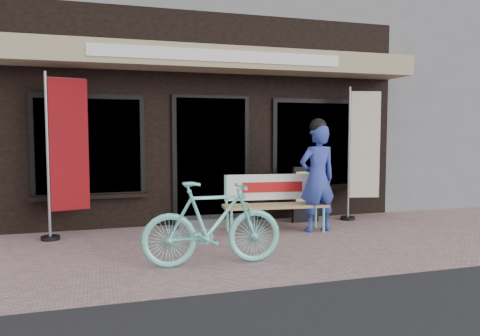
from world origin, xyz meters
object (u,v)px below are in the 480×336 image
object	(u,v)px
bench	(274,198)
nobori_cream	(362,152)
menu_stand	(305,194)
bicycle	(213,223)
nobori_red	(66,153)
person	(317,176)

from	to	relation	value
bench	nobori_cream	world-z (taller)	nobori_cream
menu_stand	bicycle	bearing A→B (deg)	-137.36
nobori_red	bench	bearing A→B (deg)	-21.84
person	bicycle	bearing A→B (deg)	-150.62
bicycle	bench	bearing A→B (deg)	-38.26
bench	person	world-z (taller)	person
nobori_red	menu_stand	distance (m)	3.99
bench	bicycle	world-z (taller)	bicycle
person	menu_stand	bearing A→B (deg)	74.46
person	nobori_red	distance (m)	3.84
nobori_red	nobori_cream	bearing A→B (deg)	-14.18
bench	person	xyz separation A→B (m)	(0.64, -0.24, 0.35)
nobori_cream	bench	bearing A→B (deg)	-154.51
bicycle	nobori_red	world-z (taller)	nobori_red
person	menu_stand	size ratio (longest dim) A/B	1.84
nobori_red	nobori_cream	distance (m)	4.97
bench	bicycle	xyz separation A→B (m)	(-1.39, -1.60, -0.02)
bench	menu_stand	size ratio (longest dim) A/B	1.74
bench	bicycle	distance (m)	2.12
person	bench	bearing A→B (deg)	155.33
nobori_red	person	bearing A→B (deg)	-24.09
bicycle	nobori_cream	bearing A→B (deg)	-55.15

